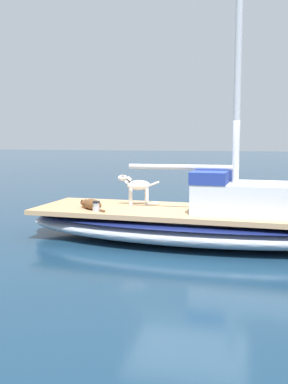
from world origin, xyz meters
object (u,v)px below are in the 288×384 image
sailboat_main (190,225)px  coiled_rope (152,203)px  deck_winch (96,207)px  dog_brown (92,204)px  dog_white (137,186)px

sailboat_main → coiled_rope: bearing=-123.1°
deck_winch → coiled_rope: size_ratio=0.65×
deck_winch → coiled_rope: bearing=143.6°
dog_brown → coiled_rope: bearing=132.9°
dog_white → sailboat_main: bearing=71.4°
deck_winch → coiled_rope: deck_winch is taller
dog_brown → coiled_rope: 1.49m
coiled_rope → dog_white: bearing=-57.7°
dog_brown → coiled_rope: dog_brown is taller
dog_white → dog_brown: bearing=-43.7°
dog_white → deck_winch: size_ratio=4.31×
sailboat_main → deck_winch: (0.60, -1.86, 0.42)m
sailboat_main → coiled_rope: (-0.62, -0.96, 0.35)m
dog_brown → deck_winch: bearing=39.9°
dog_brown → dog_white: size_ratio=0.86×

